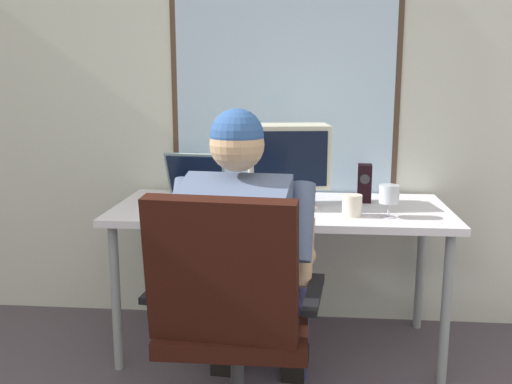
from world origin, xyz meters
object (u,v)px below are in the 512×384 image
office_chair (230,307)px  wine_glass (389,196)px  person_seated (245,259)px  desk (280,218)px  desk_speaker (364,183)px  coffee_mug (352,205)px  laptop (191,189)px  crt_monitor (288,158)px

office_chair → wine_glass: bearing=47.0°
person_seated → wine_glass: 0.72m
desk → desk_speaker: bearing=18.6°
person_seated → coffee_mug: size_ratio=12.74×
office_chair → coffee_mug: bearing=55.7°
office_chair → wine_glass: (0.61, 0.65, 0.26)m
office_chair → laptop: (-0.31, 0.89, 0.23)m
office_chair → crt_monitor: crt_monitor is taller
wine_glass → coffee_mug: bearing=176.3°
desk → laptop: (-0.44, 0.06, 0.12)m
office_chair → desk_speaker: size_ratio=5.20×
desk → wine_glass: wine_glass is taller
person_seated → laptop: (-0.33, 0.63, 0.14)m
laptop → wine_glass: laptop is taller
office_chair → coffee_mug: size_ratio=10.08×
desk → coffee_mug: 0.38m
laptop → wine_glass: bearing=-14.6°
laptop → person_seated: bearing=-62.2°
office_chair → desk_speaker: (0.53, 0.96, 0.26)m
crt_monitor → wine_glass: size_ratio=2.77×
person_seated → crt_monitor: size_ratio=3.06×
crt_monitor → laptop: (-0.47, 0.05, -0.17)m
laptop → desk: bearing=-8.1°
desk → laptop: size_ratio=4.34×
coffee_mug → person_seated: bearing=-136.9°
crt_monitor → office_chair: bearing=-101.1°
laptop → coffee_mug: size_ratio=3.79×
crt_monitor → desk_speaker: size_ratio=2.15×
desk → office_chair: 0.84m
person_seated → crt_monitor: person_seated is taller
wine_glass → desk_speaker: bearing=103.6°
wine_glass → coffee_mug: (-0.16, 0.01, -0.05)m
desk → person_seated: (-0.11, -0.57, -0.02)m
desk → desk_speaker: 0.45m
crt_monitor → coffee_mug: size_ratio=4.16×
person_seated → coffee_mug: person_seated is taller
office_chair → person_seated: size_ratio=0.79×
desk → crt_monitor: (0.03, 0.01, 0.29)m
desk → crt_monitor: crt_monitor is taller
desk → office_chair: (-0.13, -0.83, -0.11)m
crt_monitor → wine_glass: 0.50m
desk → laptop: laptop is taller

